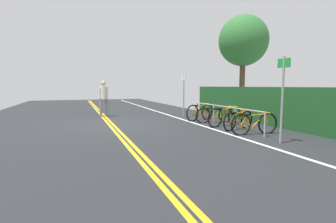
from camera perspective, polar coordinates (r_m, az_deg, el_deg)
name	(u,v)px	position (r m, az deg, el deg)	size (l,w,h in m)	color
ground_plane	(110,124)	(10.61, -12.93, -2.79)	(37.65, 11.55, 0.05)	#232628
centre_line_yellow_inner	(108,124)	(10.59, -13.36, -2.66)	(33.89, 0.10, 0.00)	gold
centre_line_yellow_outer	(112,123)	(10.61, -12.50, -2.62)	(33.89, 0.10, 0.00)	gold
bike_lane_stripe_white	(184,120)	(11.47, 3.54, -1.87)	(33.89, 0.12, 0.00)	white
bike_rack	(224,111)	(9.86, 12.46, 0.09)	(4.54, 0.05, 0.77)	#9EA0A5
bicycle_0	(200,112)	(11.40, 7.22, -0.15)	(0.67, 1.62, 0.77)	black
bicycle_1	(214,115)	(10.73, 10.40, -0.80)	(0.46, 1.66, 0.68)	black
bicycle_2	(225,117)	(9.93, 12.75, -1.12)	(0.61, 1.79, 0.77)	black
bicycle_3	(238,120)	(9.26, 15.58, -1.92)	(0.62, 1.58, 0.70)	black
bicycle_4	(254,124)	(8.45, 18.90, -2.63)	(0.46, 1.69, 0.73)	black
pedestrian	(103,96)	(13.02, -14.36, 3.43)	(0.32, 0.47, 1.78)	slate
sign_post_near	(184,91)	(12.47, 3.56, 4.65)	(0.36, 0.06, 2.12)	gray
sign_post_far	(283,91)	(7.35, 24.42, 4.13)	(0.36, 0.09, 2.31)	gray
hedge_backdrop	(299,108)	(10.08, 27.49, 0.66)	(13.49, 0.97, 1.49)	#1C4C21
tree_near_left	(243,41)	(15.88, 16.60, 14.94)	(2.84, 2.84, 5.61)	brown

